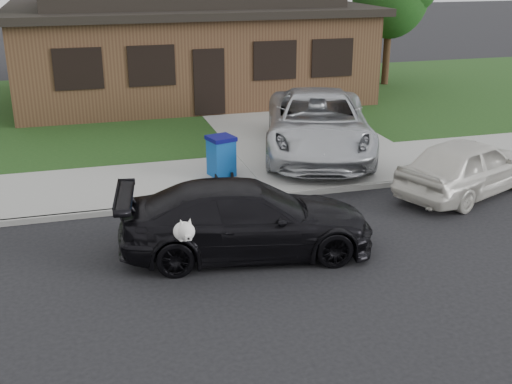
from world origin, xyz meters
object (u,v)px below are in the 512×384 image
object	(u,v)px
recycling_bin	(221,156)
white_compact	(468,166)
minivan	(318,124)
sedan	(246,219)

from	to	relation	value
recycling_bin	white_compact	bearing A→B (deg)	-41.15
minivan	white_compact	world-z (taller)	minivan
sedan	minivan	distance (m)	6.04
sedan	minivan	size ratio (longest dim) A/B	0.83
white_compact	minivan	bearing A→B (deg)	9.41
sedan	minivan	world-z (taller)	minivan
minivan	white_compact	xyz separation A→B (m)	(2.22, -3.46, -0.28)
white_compact	recycling_bin	distance (m)	5.59
white_compact	sedan	bearing A→B (deg)	82.88
minivan	white_compact	distance (m)	4.12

